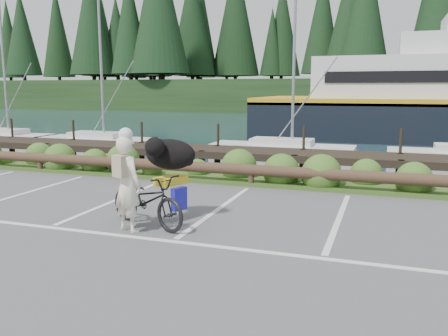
# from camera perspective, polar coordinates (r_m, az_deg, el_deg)

# --- Properties ---
(ground) EXTENTS (72.00, 72.00, 0.00)m
(ground) POSITION_cam_1_polar(r_m,az_deg,el_deg) (8.76, -5.06, -8.05)
(ground) COLOR #4C4C4E
(harbor_backdrop) EXTENTS (170.00, 160.00, 30.00)m
(harbor_backdrop) POSITION_cam_1_polar(r_m,az_deg,el_deg) (86.17, 17.14, 7.43)
(harbor_backdrop) COLOR #19323E
(harbor_backdrop) RESTS_ON ground
(vegetation_strip) EXTENTS (34.00, 1.60, 0.10)m
(vegetation_strip) POSITION_cam_1_polar(r_m,az_deg,el_deg) (13.61, 4.06, -1.43)
(vegetation_strip) COLOR #3D5B21
(vegetation_strip) RESTS_ON ground
(log_rail) EXTENTS (32.00, 0.30, 0.60)m
(log_rail) POSITION_cam_1_polar(r_m,az_deg,el_deg) (12.96, 3.25, -2.21)
(log_rail) COLOR #443021
(log_rail) RESTS_ON ground
(bicycle) EXTENTS (2.09, 1.36, 1.04)m
(bicycle) POSITION_cam_1_polar(r_m,az_deg,el_deg) (9.26, -9.23, -3.82)
(bicycle) COLOR black
(bicycle) RESTS_ON ground
(cyclist) EXTENTS (0.77, 0.64, 1.79)m
(cyclist) POSITION_cam_1_polar(r_m,az_deg,el_deg) (8.90, -11.55, -1.95)
(cyclist) COLOR white
(cyclist) RESTS_ON ground
(dog) EXTENTS (0.87, 1.18, 0.61)m
(dog) POSITION_cam_1_polar(r_m,az_deg,el_deg) (9.52, -6.47, 1.66)
(dog) COLOR black
(dog) RESTS_ON bicycle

